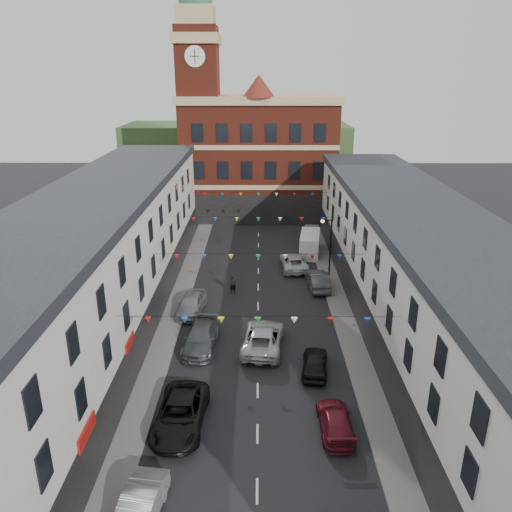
{
  "coord_description": "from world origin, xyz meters",
  "views": [
    {
      "loc": [
        0.06,
        -30.38,
        18.69
      ],
      "look_at": [
        -0.19,
        9.36,
        4.06
      ],
      "focal_mm": 35.0,
      "sensor_mm": 36.0,
      "label": 1
    }
  ],
  "objects_px": {
    "car_right_c": "(335,421)",
    "car_right_e": "(318,280)",
    "car_left_b": "(138,511)",
    "car_right_f": "(294,262)",
    "street_lamp": "(328,241)",
    "car_right_d": "(315,363)",
    "moving_car": "(263,338)",
    "car_left_c": "(180,414)",
    "white_van": "(310,244)",
    "pedestrian": "(233,284)",
    "car_left_d": "(201,338)",
    "car_left_e": "(191,304)"
  },
  "relations": [
    {
      "from": "street_lamp",
      "to": "car_right_c",
      "type": "bearing_deg",
      "value": -95.91
    },
    {
      "from": "car_right_e",
      "to": "car_right_f",
      "type": "xyz_separation_m",
      "value": [
        -1.9,
        4.81,
        -0.04
      ]
    },
    {
      "from": "car_left_b",
      "to": "car_left_d",
      "type": "relative_size",
      "value": 0.84
    },
    {
      "from": "car_right_c",
      "to": "pedestrian",
      "type": "distance_m",
      "value": 19.46
    },
    {
      "from": "car_left_b",
      "to": "pedestrian",
      "type": "height_order",
      "value": "pedestrian"
    },
    {
      "from": "car_left_c",
      "to": "car_right_f",
      "type": "distance_m",
      "value": 25.28
    },
    {
      "from": "car_left_e",
      "to": "car_left_b",
      "type": "bearing_deg",
      "value": -82.99
    },
    {
      "from": "moving_car",
      "to": "pedestrian",
      "type": "xyz_separation_m",
      "value": [
        -2.64,
        9.44,
        0.05
      ]
    },
    {
      "from": "car_left_c",
      "to": "car_left_d",
      "type": "relative_size",
      "value": 1.07
    },
    {
      "from": "car_left_b",
      "to": "car_left_d",
      "type": "bearing_deg",
      "value": 93.05
    },
    {
      "from": "street_lamp",
      "to": "car_left_b",
      "type": "height_order",
      "value": "street_lamp"
    },
    {
      "from": "car_left_c",
      "to": "white_van",
      "type": "distance_m",
      "value": 30.11
    },
    {
      "from": "car_right_f",
      "to": "car_right_d",
      "type": "bearing_deg",
      "value": 86.66
    },
    {
      "from": "car_left_d",
      "to": "white_van",
      "type": "xyz_separation_m",
      "value": [
        9.71,
        19.87,
        0.38
      ]
    },
    {
      "from": "car_right_c",
      "to": "moving_car",
      "type": "relative_size",
      "value": 0.74
    },
    {
      "from": "car_left_b",
      "to": "white_van",
      "type": "xyz_separation_m",
      "value": [
        10.79,
        34.95,
        0.41
      ]
    },
    {
      "from": "car_left_d",
      "to": "car_right_c",
      "type": "relative_size",
      "value": 1.22
    },
    {
      "from": "car_left_e",
      "to": "car_right_f",
      "type": "xyz_separation_m",
      "value": [
        9.1,
        9.91,
        -0.06
      ]
    },
    {
      "from": "car_right_d",
      "to": "moving_car",
      "type": "height_order",
      "value": "moving_car"
    },
    {
      "from": "white_van",
      "to": "moving_car",
      "type": "bearing_deg",
      "value": -96.87
    },
    {
      "from": "street_lamp",
      "to": "car_right_f",
      "type": "relative_size",
      "value": 1.11
    },
    {
      "from": "car_left_c",
      "to": "pedestrian",
      "type": "distance_m",
      "value": 18.06
    },
    {
      "from": "car_left_b",
      "to": "car_right_f",
      "type": "distance_m",
      "value": 31.77
    },
    {
      "from": "street_lamp",
      "to": "car_right_c",
      "type": "height_order",
      "value": "street_lamp"
    },
    {
      "from": "car_right_c",
      "to": "car_left_c",
      "type": "bearing_deg",
      "value": -2.77
    },
    {
      "from": "car_left_b",
      "to": "car_right_c",
      "type": "distance_m",
      "value": 11.31
    },
    {
      "from": "car_left_c",
      "to": "moving_car",
      "type": "xyz_separation_m",
      "value": [
        4.69,
        8.51,
        0.02
      ]
    },
    {
      "from": "car_left_c",
      "to": "car_left_e",
      "type": "bearing_deg",
      "value": 97.33
    },
    {
      "from": "car_left_e",
      "to": "car_left_d",
      "type": "bearing_deg",
      "value": -69.8
    },
    {
      "from": "car_right_c",
      "to": "car_right_e",
      "type": "bearing_deg",
      "value": -93.78
    },
    {
      "from": "car_left_b",
      "to": "moving_car",
      "type": "height_order",
      "value": "moving_car"
    },
    {
      "from": "pedestrian",
      "to": "car_right_d",
      "type": "bearing_deg",
      "value": -82.48
    },
    {
      "from": "street_lamp",
      "to": "car_left_b",
      "type": "xyz_separation_m",
      "value": [
        -11.74,
        -27.84,
        -3.16
      ]
    },
    {
      "from": "car_right_f",
      "to": "car_left_c",
      "type": "bearing_deg",
      "value": 67.85
    },
    {
      "from": "car_right_e",
      "to": "street_lamp",
      "type": "bearing_deg",
      "value": -119.5
    },
    {
      "from": "car_right_d",
      "to": "car_left_b",
      "type": "bearing_deg",
      "value": 60.84
    },
    {
      "from": "car_left_c",
      "to": "car_right_c",
      "type": "relative_size",
      "value": 1.31
    },
    {
      "from": "car_right_f",
      "to": "moving_car",
      "type": "distance_m",
      "value": 15.83
    },
    {
      "from": "car_left_c",
      "to": "moving_car",
      "type": "bearing_deg",
      "value": 63.64
    },
    {
      "from": "car_left_e",
      "to": "moving_car",
      "type": "xyz_separation_m",
      "value": [
        5.88,
        -5.58,
        0.01
      ]
    },
    {
      "from": "car_right_d",
      "to": "moving_car",
      "type": "relative_size",
      "value": 0.69
    },
    {
      "from": "moving_car",
      "to": "white_van",
      "type": "distance_m",
      "value": 20.59
    },
    {
      "from": "street_lamp",
      "to": "moving_car",
      "type": "height_order",
      "value": "street_lamp"
    },
    {
      "from": "car_right_d",
      "to": "car_right_e",
      "type": "relative_size",
      "value": 0.85
    },
    {
      "from": "car_left_b",
      "to": "white_van",
      "type": "relative_size",
      "value": 0.87
    },
    {
      "from": "car_right_e",
      "to": "car_left_c",
      "type": "bearing_deg",
      "value": 59.67
    },
    {
      "from": "car_right_e",
      "to": "moving_car",
      "type": "distance_m",
      "value": 11.85
    },
    {
      "from": "car_right_c",
      "to": "white_van",
      "type": "bearing_deg",
      "value": -92.86
    },
    {
      "from": "car_left_c",
      "to": "car_right_c",
      "type": "xyz_separation_m",
      "value": [
        8.62,
        -0.37,
        -0.16
      ]
    },
    {
      "from": "car_right_c",
      "to": "pedestrian",
      "type": "relative_size",
      "value": 2.52
    }
  ]
}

